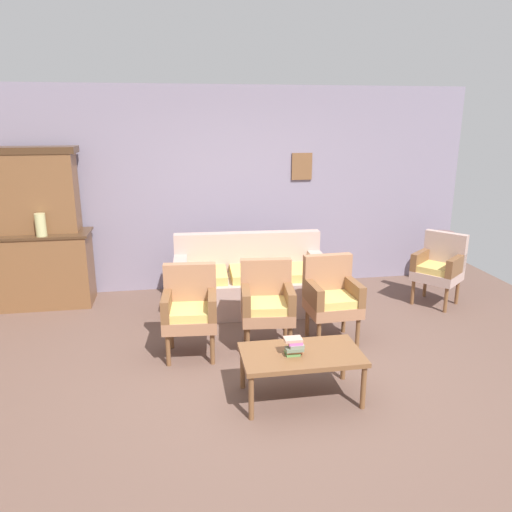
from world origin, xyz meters
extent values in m
plane|color=brown|center=(0.00, 0.00, 0.00)|extent=(7.68, 7.68, 0.00)
cube|color=gray|center=(0.00, 2.63, 1.35)|extent=(6.40, 0.06, 2.70)
cube|color=brown|center=(0.90, 2.58, 1.65)|extent=(0.28, 0.02, 0.36)
cube|color=brown|center=(-2.46, 2.25, 0.45)|extent=(1.10, 0.52, 0.90)
cube|color=#462D1B|center=(-2.46, 2.25, 0.92)|extent=(1.16, 0.55, 0.03)
cube|color=brown|center=(-2.46, 2.33, 1.41)|extent=(0.90, 0.36, 0.95)
cube|color=#462D1B|center=(-2.46, 2.33, 1.92)|extent=(0.99, 0.38, 0.08)
cylinder|color=#BEBE81|center=(-2.41, 2.07, 1.07)|extent=(0.13, 0.13, 0.27)
cube|color=tan|center=(0.04, 1.67, 0.21)|extent=(1.87, 0.88, 0.42)
cube|color=tan|center=(0.06, 1.99, 0.66)|extent=(1.84, 0.24, 0.48)
cube|color=tan|center=(0.88, 1.63, 0.54)|extent=(0.20, 0.81, 0.24)
cube|color=tan|center=(-0.79, 1.71, 0.54)|extent=(0.20, 0.81, 0.24)
cube|color=tan|center=(0.57, 1.60, 0.47)|extent=(0.50, 0.58, 0.10)
cube|color=tan|center=(0.04, 1.63, 0.47)|extent=(0.50, 0.58, 0.10)
cube|color=tan|center=(-0.49, 1.65, 0.47)|extent=(0.50, 0.58, 0.10)
cube|color=#9E6B4C|center=(-0.73, 0.53, 0.38)|extent=(0.56, 0.52, 0.12)
cube|color=tan|center=(-0.73, 0.51, 0.47)|extent=(0.47, 0.44, 0.10)
cube|color=#9E6B4C|center=(-0.71, 0.73, 0.67)|extent=(0.53, 0.14, 0.46)
cube|color=brown|center=(-0.51, 0.51, 0.55)|extent=(0.12, 0.48, 0.22)
cube|color=brown|center=(-0.95, 0.55, 0.55)|extent=(0.12, 0.48, 0.22)
cylinder|color=brown|center=(-0.54, 0.32, 0.16)|extent=(0.04, 0.04, 0.32)
cylinder|color=brown|center=(-0.95, 0.36, 0.16)|extent=(0.04, 0.04, 0.32)
cylinder|color=brown|center=(-0.50, 0.70, 0.16)|extent=(0.04, 0.04, 0.32)
cylinder|color=brown|center=(-0.92, 0.74, 0.16)|extent=(0.04, 0.04, 0.32)
cube|color=#9E6B4C|center=(0.05, 0.57, 0.38)|extent=(0.57, 0.53, 0.12)
cube|color=tan|center=(0.04, 0.55, 0.47)|extent=(0.48, 0.45, 0.10)
cube|color=#9E6B4C|center=(0.07, 0.77, 0.67)|extent=(0.53, 0.15, 0.46)
cube|color=brown|center=(0.27, 0.54, 0.55)|extent=(0.13, 0.49, 0.22)
cube|color=brown|center=(-0.17, 0.59, 0.55)|extent=(0.13, 0.49, 0.22)
cylinder|color=brown|center=(0.24, 0.36, 0.16)|extent=(0.04, 0.04, 0.32)
cylinder|color=brown|center=(-0.18, 0.40, 0.16)|extent=(0.04, 0.04, 0.32)
cylinder|color=brown|center=(0.27, 0.73, 0.16)|extent=(0.04, 0.04, 0.32)
cylinder|color=brown|center=(-0.14, 0.78, 0.16)|extent=(0.04, 0.04, 0.32)
cube|color=#9E6B4C|center=(0.75, 0.62, 0.38)|extent=(0.54, 0.50, 0.12)
cube|color=tan|center=(0.75, 0.60, 0.47)|extent=(0.46, 0.43, 0.10)
cube|color=#9E6B4C|center=(0.74, 0.82, 0.67)|extent=(0.52, 0.12, 0.46)
cube|color=brown|center=(0.97, 0.63, 0.55)|extent=(0.10, 0.48, 0.22)
cube|color=brown|center=(0.53, 0.61, 0.55)|extent=(0.10, 0.48, 0.22)
cylinder|color=brown|center=(0.97, 0.44, 0.16)|extent=(0.04, 0.04, 0.32)
cylinder|color=brown|center=(0.55, 0.42, 0.16)|extent=(0.04, 0.04, 0.32)
cylinder|color=brown|center=(0.95, 0.82, 0.16)|extent=(0.04, 0.04, 0.32)
cylinder|color=brown|center=(0.53, 0.80, 0.16)|extent=(0.04, 0.04, 0.32)
cube|color=tan|center=(2.38, 1.44, 0.38)|extent=(0.70, 0.71, 0.12)
cube|color=tan|center=(2.36, 1.43, 0.47)|extent=(0.60, 0.60, 0.10)
cube|color=tan|center=(2.53, 1.57, 0.67)|extent=(0.41, 0.46, 0.46)
cube|color=brown|center=(2.52, 1.27, 0.55)|extent=(0.42, 0.37, 0.22)
cube|color=brown|center=(2.24, 1.61, 0.55)|extent=(0.42, 0.37, 0.22)
cylinder|color=brown|center=(2.37, 1.16, 0.16)|extent=(0.04, 0.04, 0.32)
cylinder|color=brown|center=(2.10, 1.48, 0.16)|extent=(0.04, 0.04, 0.32)
cylinder|color=brown|center=(2.66, 1.40, 0.16)|extent=(0.04, 0.04, 0.32)
cylinder|color=brown|center=(2.39, 1.73, 0.16)|extent=(0.04, 0.04, 0.32)
cube|color=brown|center=(0.15, -0.40, 0.40)|extent=(1.00, 0.56, 0.04)
cylinder|color=brown|center=(-0.31, -0.16, 0.19)|extent=(0.04, 0.04, 0.38)
cylinder|color=brown|center=(0.61, -0.16, 0.19)|extent=(0.04, 0.04, 0.38)
cylinder|color=brown|center=(-0.31, -0.64, 0.19)|extent=(0.04, 0.04, 0.38)
cylinder|color=brown|center=(0.61, -0.64, 0.19)|extent=(0.04, 0.04, 0.38)
cube|color=#5F964F|center=(0.07, -0.41, 0.43)|extent=(0.12, 0.11, 0.02)
cube|color=#DC7A49|center=(0.08, -0.41, 0.45)|extent=(0.13, 0.08, 0.03)
cube|color=slate|center=(0.08, -0.44, 0.48)|extent=(0.14, 0.08, 0.03)
cube|color=gray|center=(0.10, -0.43, 0.50)|extent=(0.12, 0.08, 0.03)
cube|color=#C660AC|center=(0.09, -0.42, 0.53)|extent=(0.12, 0.10, 0.03)
cube|color=tan|center=(0.07, -0.42, 0.56)|extent=(0.14, 0.10, 0.02)
cylinder|color=brown|center=(2.85, 2.15, 0.38)|extent=(0.26, 0.26, 0.77)
camera|label=1|loc=(-0.84, -4.00, 2.30)|focal=34.73mm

